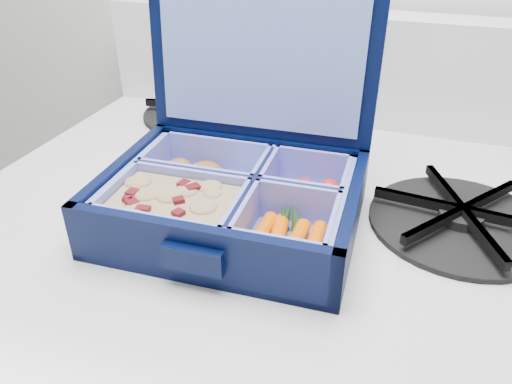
% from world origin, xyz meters
% --- Properties ---
extents(bento_box, '(0.26, 0.21, 0.06)m').
position_xyz_m(bento_box, '(0.41, 1.62, 1.01)').
color(bento_box, black).
rests_on(bento_box, stove).
extents(burner_grate, '(0.20, 0.20, 0.03)m').
position_xyz_m(burner_grate, '(0.63, 1.70, 1.00)').
color(burner_grate, black).
rests_on(burner_grate, stove).
extents(burner_grate_rear, '(0.20, 0.20, 0.02)m').
position_xyz_m(burner_grate_rear, '(0.25, 1.88, 0.99)').
color(burner_grate_rear, black).
rests_on(burner_grate_rear, stove).
extents(fork, '(0.08, 0.17, 0.01)m').
position_xyz_m(fork, '(0.44, 1.75, 0.99)').
color(fork, '#B0B0B0').
rests_on(fork, stove).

